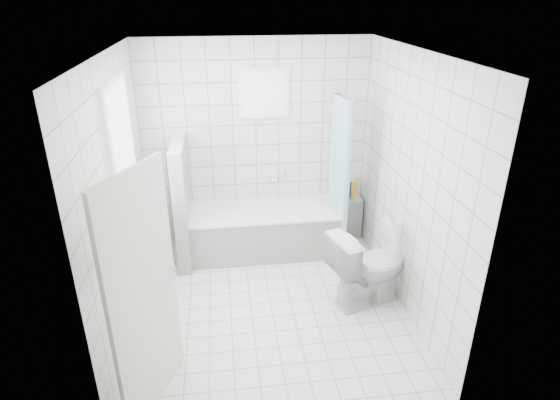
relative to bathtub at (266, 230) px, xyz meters
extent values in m
plane|color=white|center=(-0.07, -1.12, -0.29)|extent=(3.00, 3.00, 0.00)
plane|color=white|center=(-0.07, -1.12, 2.31)|extent=(3.00, 3.00, 0.00)
cube|color=white|center=(-0.07, 0.38, 1.01)|extent=(2.80, 0.02, 2.60)
cube|color=white|center=(-0.07, -2.62, 1.01)|extent=(2.80, 0.02, 2.60)
cube|color=white|center=(-1.47, -1.12, 1.01)|extent=(0.02, 3.00, 2.60)
cube|color=white|center=(1.33, -1.12, 1.01)|extent=(0.02, 3.00, 2.60)
cube|color=white|center=(-1.42, -0.82, 1.31)|extent=(0.01, 0.90, 1.40)
cube|color=white|center=(0.03, 0.33, 1.66)|extent=(0.50, 0.01, 0.50)
cube|color=white|center=(-1.38, -0.82, 0.57)|extent=(0.18, 1.02, 0.08)
cube|color=silver|center=(-1.14, -2.25, 0.71)|extent=(0.39, 0.73, 2.00)
cube|color=white|center=(0.00, 0.00, -0.02)|extent=(1.86, 0.75, 0.55)
cube|color=white|center=(0.00, 0.00, 0.27)|extent=(1.88, 0.77, 0.03)
cube|color=white|center=(-1.01, -0.05, 0.46)|extent=(0.15, 0.85, 1.50)
cube|color=white|center=(1.11, 0.25, -0.02)|extent=(0.40, 0.24, 0.55)
imported|color=white|center=(0.96, -1.21, 0.14)|extent=(0.94, 0.70, 0.85)
cylinder|color=silver|center=(0.88, -0.02, 1.71)|extent=(0.02, 0.80, 0.02)
cube|color=silver|center=(0.10, 0.33, 0.56)|extent=(0.18, 0.06, 0.06)
imported|color=#BF5FAB|center=(-1.37, -0.56, 0.71)|extent=(0.10, 0.10, 0.19)
imported|color=#C64D6E|center=(-1.37, -1.18, 0.77)|extent=(0.17, 0.16, 0.33)
imported|color=silver|center=(-1.37, -0.69, 0.77)|extent=(0.16, 0.16, 0.31)
cylinder|color=#18953F|center=(1.05, 0.18, 0.36)|extent=(0.06, 0.06, 0.21)
cylinder|color=yellow|center=(1.18, 0.19, 0.40)|extent=(0.06, 0.06, 0.27)
cylinder|color=#1728BF|center=(1.16, 0.28, 0.38)|extent=(0.06, 0.06, 0.23)
camera|label=1|loc=(-0.51, -5.24, 2.80)|focal=30.00mm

